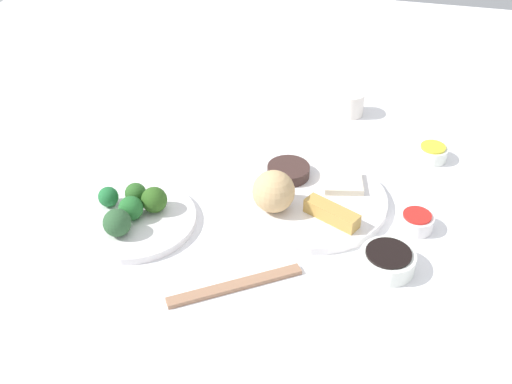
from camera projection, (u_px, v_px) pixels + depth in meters
name	position (u px, v px, depth m)	size (l,w,h in m)	color
tabletop	(301.00, 209.00, 1.22)	(2.20, 2.20, 0.02)	white
main_plate	(309.00, 200.00, 1.21)	(0.29, 0.29, 0.02)	white
rice_scoop	(274.00, 191.00, 1.16)	(0.08, 0.08, 0.08)	tan
spring_roll	(332.00, 213.00, 1.15)	(0.10, 0.03, 0.03)	gold
crab_rangoon_wonton	(343.00, 183.00, 1.23)	(0.07, 0.07, 0.01)	beige
stir_fry_heap	(288.00, 171.00, 1.26)	(0.08, 0.08, 0.02)	#3E2824
broccoli_plate	(134.00, 220.00, 1.17)	(0.22, 0.22, 0.01)	white
broccoli_floret_0	(136.00, 193.00, 1.19)	(0.04, 0.04, 0.04)	#2B5D23
broccoli_floret_1	(131.00, 208.00, 1.15)	(0.04, 0.04, 0.04)	#23682B
broccoli_floret_2	(117.00, 223.00, 1.11)	(0.05, 0.05, 0.05)	#2E5731
broccoli_floret_3	(154.00, 200.00, 1.17)	(0.05, 0.05, 0.05)	#2F5B1D
broccoli_floret_4	(108.00, 197.00, 1.18)	(0.04, 0.04, 0.04)	#206B34
soy_sauce_bowl	(387.00, 261.00, 1.07)	(0.09, 0.09, 0.03)	white
soy_sauce_bowl_liquid	(389.00, 253.00, 1.06)	(0.08, 0.08, 0.00)	black
sauce_ramekin_hot_mustard	(432.00, 153.00, 1.33)	(0.06, 0.06, 0.03)	white
sauce_ramekin_hot_mustard_liquid	(433.00, 147.00, 1.32)	(0.05, 0.05, 0.00)	yellow
sauce_ramekin_sweet_and_sour	(416.00, 222.00, 1.15)	(0.06, 0.06, 0.03)	white
sauce_ramekin_sweet_and_sour_liquid	(417.00, 215.00, 1.14)	(0.05, 0.05, 0.00)	red
teacup	(351.00, 104.00, 1.47)	(0.06, 0.06, 0.05)	white
chopsticks_pair	(235.00, 286.00, 1.04)	(0.22, 0.02, 0.01)	#A27456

